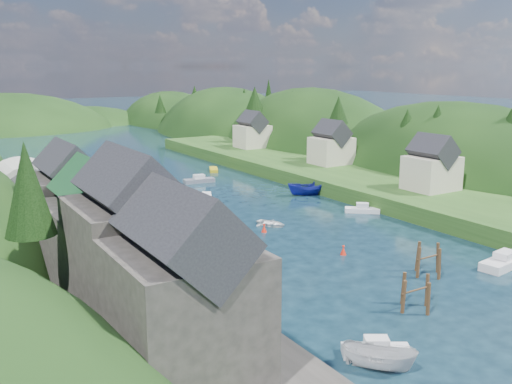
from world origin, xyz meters
TOP-DOWN VIEW (x-y plane):
  - ground at (0.00, 50.00)m, footprint 600.00×600.00m
  - hillside_right at (45.00, 75.00)m, footprint 36.00×245.56m
  - far_hills at (1.22, 174.01)m, footprint 103.00×68.00m
  - hill_trees at (0.50, 64.74)m, footprint 92.89×145.66m
  - quay_left at (-24.00, 20.00)m, footprint 12.00×110.00m
  - terrace_left_grass at (-31.00, 20.00)m, footprint 12.00×110.00m
  - quayside_buildings at (-26.00, 6.39)m, footprint 8.00×35.84m
  - boat_sheds at (-26.00, 39.00)m, footprint 7.00×21.00m
  - terrace_right at (25.00, 40.00)m, footprint 16.00×120.00m
  - right_bank_cottages at (28.00, 48.33)m, footprint 9.00×59.24m
  - piling_cluster_near at (-3.42, -3.61)m, footprint 3.41×3.16m
  - piling_cluster_far at (3.90, 1.57)m, footprint 3.34×3.10m
  - channel_buoy_near at (0.84, 10.87)m, footprint 0.70×0.70m
  - channel_buoy_far at (-1.93, 22.92)m, footprint 0.70×0.70m
  - moored_boats at (1.32, 23.57)m, footprint 37.54×93.70m

SIDE VIEW (x-z plane):
  - far_hills at x=1.22m, z-range -32.80..11.20m
  - hillside_right at x=45.00m, z-range -31.41..16.59m
  - ground at x=0.00m, z-range 0.00..0.00m
  - channel_buoy_near at x=0.84m, z-range -0.07..1.03m
  - channel_buoy_far at x=-1.93m, z-range -0.07..1.03m
  - moored_boats at x=1.32m, z-range -0.55..1.79m
  - quay_left at x=-24.00m, z-range 0.00..2.00m
  - piling_cluster_near at x=-3.42m, z-range -0.57..2.93m
  - terrace_right at x=25.00m, z-range 0.00..2.40m
  - terrace_left_grass at x=-31.00m, z-range 0.00..2.50m
  - piling_cluster_far at x=3.90m, z-range -0.57..3.17m
  - boat_sheds at x=-26.00m, z-range 1.52..9.02m
  - right_bank_cottages at x=28.00m, z-range 1.64..10.05m
  - quayside_buildings at x=-26.00m, z-range 0.64..13.54m
  - hill_trees at x=0.50m, z-range 4.83..17.39m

